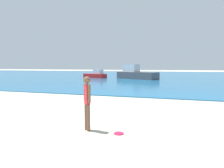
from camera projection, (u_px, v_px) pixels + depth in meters
name	position (u px, v px, depth m)	size (l,w,h in m)	color
water	(160.00, 75.00, 40.85)	(160.00, 60.00, 0.06)	#1E6B9E
person_standing	(87.00, 100.00, 5.91)	(0.31, 0.27, 1.64)	brown
frisbee	(119.00, 133.00, 5.68)	(0.29, 0.29, 0.03)	#E51E4C
boat_near	(136.00, 74.00, 29.42)	(6.60, 4.75, 2.17)	#4C4C51
boat_far	(96.00, 75.00, 32.03)	(4.28, 2.70, 1.39)	red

